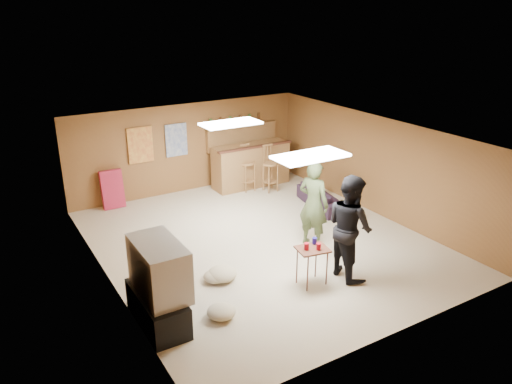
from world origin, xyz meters
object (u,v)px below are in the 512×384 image
tv_body (159,268)px  sofa (324,197)px  tray_table (312,266)px  person_olive (313,204)px  bar_counter (251,165)px  person_black (350,227)px

tv_body → sofa: bearing=25.6°
tray_table → person_olive: bearing=52.6°
bar_counter → tray_table: size_ratio=3.00×
bar_counter → tray_table: bearing=-108.7°
bar_counter → person_olive: bearing=-101.1°
bar_counter → person_black: (-0.88, -4.80, 0.37)m
person_olive → sofa: 2.12m
person_olive → bar_counter: bearing=-33.8°
tv_body → tray_table: 2.63m
person_black → sofa: size_ratio=1.15×
tv_body → person_black: size_ratio=0.60×
tv_body → person_black: person_black is taller
tv_body → tray_table: size_ratio=1.65×
tray_table → bar_counter: bearing=71.3°
person_olive → person_black: bearing=149.1°
bar_counter → tray_table: bar_counter is taller
bar_counter → person_olive: (-0.70, -3.56, 0.31)m
tv_body → bar_counter: bearing=47.0°
tv_body → sofa: size_ratio=0.69×
bar_counter → person_black: size_ratio=1.09×
person_black → bar_counter: bearing=-5.7°
bar_counter → person_black: person_black is taller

